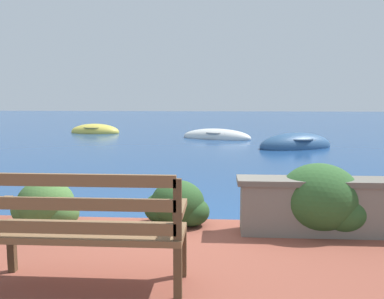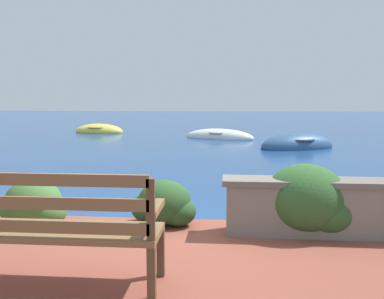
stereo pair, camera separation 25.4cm
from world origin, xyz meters
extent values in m
plane|color=navy|center=(0.00, 0.00, 0.00)|extent=(80.00, 80.00, 0.00)
cube|color=brown|center=(-1.31, -1.64, 0.42)|extent=(0.06, 0.06, 0.40)
cube|color=brown|center=(0.14, -1.64, 0.42)|extent=(0.06, 0.06, 0.40)
cube|color=brown|center=(0.14, -2.06, 0.42)|extent=(0.06, 0.06, 0.40)
cube|color=brown|center=(-0.59, -1.85, 0.65)|extent=(1.51, 0.48, 0.05)
cube|color=brown|center=(-0.59, -2.06, 0.75)|extent=(1.43, 0.04, 0.09)
cube|color=brown|center=(-0.59, -2.06, 0.93)|extent=(1.43, 0.04, 0.09)
cube|color=brown|center=(-0.59, -2.06, 1.10)|extent=(1.43, 0.04, 0.09)
cube|color=brown|center=(0.14, -2.06, 0.90)|extent=(0.06, 0.04, 0.45)
cube|color=brown|center=(0.14, -1.85, 0.85)|extent=(0.07, 0.43, 0.05)
cube|color=slate|center=(1.58, -0.46, 0.49)|extent=(1.83, 0.35, 0.54)
cube|color=#635F56|center=(1.58, -0.46, 0.79)|extent=(1.92, 0.39, 0.06)
ellipsoid|color=#426B33|center=(-1.52, -0.43, 0.49)|extent=(0.64, 0.58, 0.55)
ellipsoid|color=#426B33|center=(-1.69, -0.38, 0.41)|extent=(0.48, 0.43, 0.39)
ellipsoid|color=#426B33|center=(-1.35, -0.46, 0.40)|extent=(0.45, 0.41, 0.35)
ellipsoid|color=#284C23|center=(-0.05, -0.24, 0.48)|extent=(0.61, 0.55, 0.52)
ellipsoid|color=#284C23|center=(-0.21, -0.20, 0.40)|extent=(0.46, 0.41, 0.37)
ellipsoid|color=#284C23|center=(0.11, -0.27, 0.39)|extent=(0.43, 0.39, 0.34)
ellipsoid|color=#2D5628|center=(1.51, -0.39, 0.60)|extent=(0.89, 0.80, 0.75)
ellipsoid|color=#2D5628|center=(1.27, -0.32, 0.49)|extent=(0.66, 0.60, 0.53)
ellipsoid|color=#2D5628|center=(1.73, -0.43, 0.46)|extent=(0.62, 0.56, 0.49)
ellipsoid|color=#2D517A|center=(2.87, 8.90, 0.06)|extent=(2.80, 2.06, 0.86)
torus|color=#2D4157|center=(2.87, 8.90, 0.30)|extent=(1.51, 1.51, 0.07)
cube|color=#846647|center=(3.23, 9.05, 0.27)|extent=(0.47, 0.88, 0.04)
cube|color=#846647|center=(2.58, 8.77, 0.27)|extent=(0.47, 0.88, 0.04)
ellipsoid|color=silver|center=(0.30, 11.69, 0.05)|extent=(2.95, 1.82, 0.69)
torus|color=gray|center=(0.30, 11.69, 0.24)|extent=(1.22, 1.22, 0.07)
cube|color=#846647|center=(0.70, 11.55, 0.21)|extent=(0.36, 0.74, 0.04)
cube|color=#846647|center=(-0.03, 11.81, 0.21)|extent=(0.36, 0.74, 0.04)
ellipsoid|color=#DBC64C|center=(-5.18, 13.84, 0.05)|extent=(2.36, 1.33, 0.73)
torus|color=olive|center=(-5.18, 13.84, 0.25)|extent=(1.20, 1.20, 0.07)
cube|color=#846647|center=(-5.51, 13.88, 0.22)|extent=(0.22, 0.86, 0.04)
cube|color=#846647|center=(-4.90, 13.80, 0.22)|extent=(0.22, 0.86, 0.04)
sphere|color=orange|center=(3.64, 10.81, 0.08)|extent=(0.44, 0.44, 0.44)
torus|color=navy|center=(3.64, 10.81, 0.08)|extent=(0.48, 0.48, 0.05)
camera|label=1|loc=(0.43, -4.99, 1.71)|focal=40.00mm
camera|label=2|loc=(0.68, -4.98, 1.71)|focal=40.00mm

